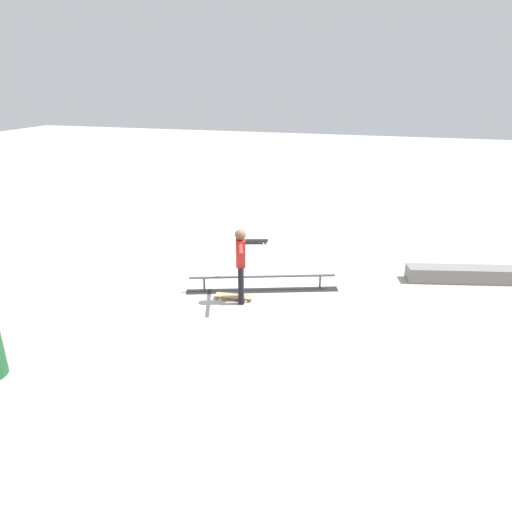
# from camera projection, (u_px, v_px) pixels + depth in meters

# --- Properties ---
(ground_plane) EXTENTS (60.00, 60.00, 0.00)m
(ground_plane) POSITION_uv_depth(u_px,v_px,m) (254.00, 290.00, 10.00)
(ground_plane) COLOR #ADA89E
(grind_rail) EXTENTS (3.20, 1.30, 0.36)m
(grind_rail) POSITION_uv_depth(u_px,v_px,m) (262.00, 284.00, 9.90)
(grind_rail) COLOR black
(grind_rail) RESTS_ON ground_plane
(skate_ledge) EXTENTS (2.58, 0.99, 0.34)m
(skate_ledge) POSITION_uv_depth(u_px,v_px,m) (464.00, 274.00, 10.35)
(skate_ledge) COLOR gray
(skate_ledge) RESTS_ON ground_plane
(skater_main) EXTENTS (0.49, 1.23, 1.58)m
(skater_main) POSITION_uv_depth(u_px,v_px,m) (241.00, 261.00, 9.11)
(skater_main) COLOR black
(skater_main) RESTS_ON ground_plane
(skateboard_main) EXTENTS (0.82, 0.31, 0.09)m
(skateboard_main) POSITION_uv_depth(u_px,v_px,m) (234.00, 296.00, 9.54)
(skateboard_main) COLOR tan
(skateboard_main) RESTS_ON ground_plane
(loose_skateboard_black) EXTENTS (0.82, 0.42, 0.09)m
(loose_skateboard_black) POSITION_uv_depth(u_px,v_px,m) (254.00, 241.00, 12.78)
(loose_skateboard_black) COLOR black
(loose_skateboard_black) RESTS_ON ground_plane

